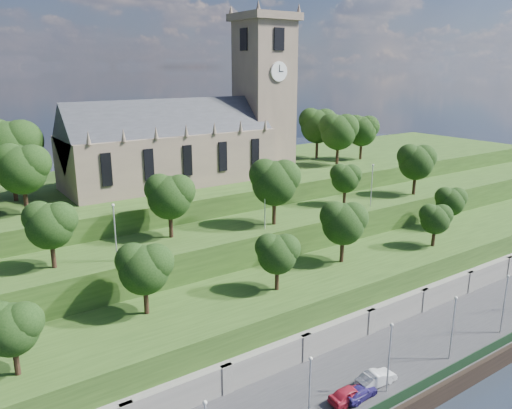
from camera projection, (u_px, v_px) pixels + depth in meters
promenade at (373, 376)px, 53.01m from camera, size 160.00×12.00×2.00m
quay_wall at (420, 406)px, 48.17m from camera, size 160.00×0.50×2.20m
fence at (416, 389)px, 48.29m from camera, size 160.00×0.10×1.20m
retaining_wall at (335, 339)px, 57.35m from camera, size 160.00×2.10×5.00m
embankment_lower at (302, 307)px, 61.75m from camera, size 160.00×12.00×8.00m
embankment_upper at (252, 264)px, 69.96m from camera, size 160.00×10.00×12.00m
hilltop at (184, 218)px, 86.26m from camera, size 160.00×32.00×15.00m
church at (197, 133)px, 79.50m from camera, size 38.60×12.35×27.60m
trees_lower at (300, 239)px, 59.51m from camera, size 68.73×8.76×8.18m
trees_upper at (278, 182)px, 68.10m from camera, size 63.48×8.75×9.03m
trees_hilltop at (180, 140)px, 76.81m from camera, size 75.56×16.31×11.20m
lamp_posts_promenade at (389, 352)px, 47.72m from camera, size 60.36×0.36×7.42m
lamp_posts_upper at (265, 201)px, 64.95m from camera, size 40.36×0.36×6.57m
car_left at (350, 394)px, 47.29m from camera, size 4.45×1.97×1.49m
car_middle at (376, 378)px, 49.68m from camera, size 4.54×1.73×1.48m
car_right at (360, 393)px, 47.74m from camera, size 4.18×1.96×1.18m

